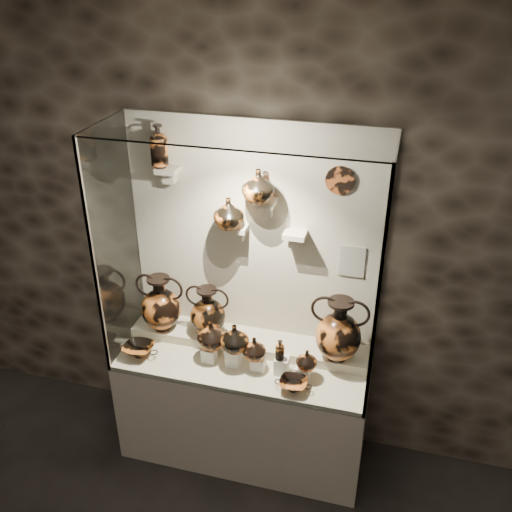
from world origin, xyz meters
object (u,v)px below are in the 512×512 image
(kylix_right, at_px, (293,384))
(jug_c, at_px, (254,348))
(jug_a, at_px, (212,335))
(amphora_right, at_px, (339,330))
(jug_b, at_px, (235,338))
(amphora_left, at_px, (161,303))
(jug_e, at_px, (307,360))
(lekythos_small, at_px, (280,349))
(ovoid_vase_b, at_px, (258,186))
(lekythos_tall, at_px, (159,144))
(ovoid_vase_a, at_px, (229,213))
(amphora_mid, at_px, (208,311))
(kylix_left, at_px, (139,349))

(kylix_right, bearing_deg, jug_c, 175.29)
(jug_a, height_order, jug_c, jug_a)
(amphora_right, distance_m, jug_b, 0.67)
(amphora_left, height_order, jug_a, amphora_left)
(jug_e, height_order, kylix_right, jug_e)
(jug_b, xyz_separation_m, kylix_right, (0.42, -0.13, -0.18))
(jug_c, distance_m, lekythos_small, 0.17)
(jug_e, bearing_deg, ovoid_vase_b, 159.70)
(jug_b, bearing_deg, kylix_right, -6.25)
(lekythos_small, xyz_separation_m, lekythos_tall, (-0.86, 0.29, 1.19))
(ovoid_vase_a, bearing_deg, jug_a, -118.73)
(kylix_right, bearing_deg, ovoid_vase_a, 162.99)
(amphora_mid, relative_size, jug_a, 1.84)
(amphora_left, height_order, jug_c, amphora_left)
(lekythos_tall, bearing_deg, amphora_mid, -12.89)
(amphora_mid, relative_size, jug_c, 2.27)
(amphora_mid, bearing_deg, lekythos_small, -28.04)
(lekythos_tall, relative_size, ovoid_vase_b, 1.43)
(lekythos_small, bearing_deg, jug_b, -173.18)
(amphora_mid, xyz_separation_m, jug_e, (0.73, -0.21, -0.10))
(amphora_right, bearing_deg, ovoid_vase_a, 179.20)
(jug_c, relative_size, ovoid_vase_b, 0.77)
(lekythos_small, distance_m, ovoid_vase_b, 1.04)
(kylix_left, relative_size, lekythos_tall, 0.88)
(jug_a, relative_size, jug_e, 1.42)
(jug_e, relative_size, ovoid_vase_a, 0.70)
(jug_a, height_order, kylix_right, jug_a)
(lekythos_tall, bearing_deg, jug_b, -24.57)
(amphora_right, height_order, jug_c, amphora_right)
(jug_a, xyz_separation_m, lekythos_tall, (-0.39, 0.26, 1.19))
(jug_a, bearing_deg, kylix_right, -24.68)
(jug_e, height_order, ovoid_vase_a, ovoid_vase_a)
(kylix_left, bearing_deg, jug_c, -5.28)
(lekythos_small, bearing_deg, ovoid_vase_b, 136.76)
(kylix_left, relative_size, ovoid_vase_b, 1.26)
(jug_e, relative_size, lekythos_small, 0.86)
(jug_c, xyz_separation_m, lekythos_tall, (-0.69, 0.29, 1.22))
(jug_c, bearing_deg, amphora_left, 150.89)
(jug_e, xyz_separation_m, kylix_left, (-1.14, -0.07, -0.10))
(amphora_left, distance_m, amphora_mid, 0.34)
(lekythos_small, relative_size, ovoid_vase_b, 0.78)
(jug_a, height_order, jug_e, jug_a)
(kylix_left, height_order, ovoid_vase_a, ovoid_vase_a)
(amphora_mid, distance_m, lekythos_tall, 1.18)
(jug_e, xyz_separation_m, kylix_right, (-0.06, -0.13, -0.11))
(lekythos_tall, relative_size, ovoid_vase_a, 1.48)
(amphora_mid, distance_m, jug_c, 0.45)
(amphora_mid, bearing_deg, amphora_left, 175.44)
(amphora_right, height_order, lekythos_small, amphora_right)
(amphora_right, relative_size, kylix_right, 1.96)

